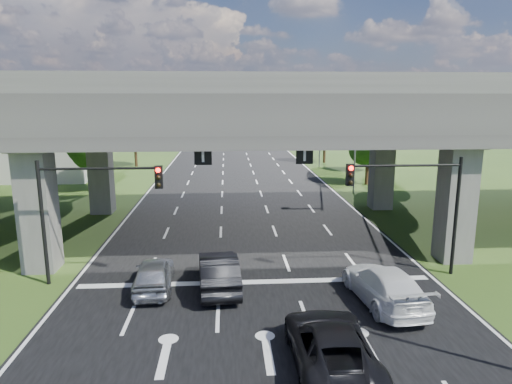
{
  "coord_description": "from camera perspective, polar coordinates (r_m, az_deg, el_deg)",
  "views": [
    {
      "loc": [
        -1.36,
        -17.22,
        8.86
      ],
      "look_at": [
        0.38,
        9.34,
        3.27
      ],
      "focal_mm": 32.0,
      "sensor_mm": 36.0,
      "label": 1
    }
  ],
  "objects": [
    {
      "name": "tree_left_near",
      "position": [
        45.2,
        -20.01,
        6.01
      ],
      "size": [
        4.5,
        4.5,
        7.8
      ],
      "color": "black",
      "rests_on": "ground"
    },
    {
      "name": "tree_left_far",
      "position": [
        60.46,
        -14.93,
        7.93
      ],
      "size": [
        4.8,
        4.8,
        8.32
      ],
      "color": "black",
      "rests_on": "ground"
    },
    {
      "name": "overpass",
      "position": [
        29.27,
        -1.09,
        10.01
      ],
      "size": [
        80.0,
        15.0,
        10.0
      ],
      "color": "#33312E",
      "rests_on": "ground"
    },
    {
      "name": "car_white",
      "position": [
        20.93,
        15.72,
        -11.15
      ],
      "size": [
        2.78,
        5.74,
        1.61
      ],
      "primitive_type": "imported",
      "rotation": [
        0.0,
        0.0,
        3.24
      ],
      "color": "white",
      "rests_on": "road"
    },
    {
      "name": "signal_left",
      "position": [
        22.62,
        -20.26,
        -0.81
      ],
      "size": [
        5.76,
        0.54,
        6.0
      ],
      "color": "black",
      "rests_on": "ground"
    },
    {
      "name": "tree_left_mid",
      "position": [
        53.75,
        -20.71,
        6.09
      ],
      "size": [
        3.91,
        3.9,
        6.76
      ],
      "color": "black",
      "rests_on": "ground"
    },
    {
      "name": "car_silver",
      "position": [
        22.05,
        -12.65,
        -9.98
      ],
      "size": [
        1.97,
        4.42,
        1.48
      ],
      "primitive_type": "imported",
      "rotation": [
        0.0,
        0.0,
        3.2
      ],
      "color": "#B0B3B8",
      "rests_on": "road"
    },
    {
      "name": "warehouse",
      "position": [
        58.15,
        -28.84,
        3.6
      ],
      "size": [
        20.0,
        10.0,
        4.0
      ],
      "primitive_type": "cube",
      "color": "#9E9E99",
      "rests_on": "ground"
    },
    {
      "name": "streetlight_far",
      "position": [
        42.89,
        11.87,
        7.57
      ],
      "size": [
        3.38,
        0.25,
        10.0
      ],
      "color": "gray",
      "rests_on": "ground"
    },
    {
      "name": "car_trailing",
      "position": [
        16.04,
        9.34,
        -18.43
      ],
      "size": [
        2.64,
        5.65,
        1.56
      ],
      "primitive_type": "imported",
      "rotation": [
        0.0,
        0.0,
        3.13
      ],
      "color": "black",
      "rests_on": "road"
    },
    {
      "name": "streetlight_beyond",
      "position": [
        58.44,
        7.66,
        8.79
      ],
      "size": [
        3.38,
        0.25,
        10.0
      ],
      "color": "gray",
      "rests_on": "ground"
    },
    {
      "name": "car_dark",
      "position": [
        21.69,
        -4.71,
        -9.84
      ],
      "size": [
        2.14,
        5.15,
        1.66
      ],
      "primitive_type": "imported",
      "rotation": [
        0.0,
        0.0,
        3.22
      ],
      "color": "black",
      "rests_on": "road"
    },
    {
      "name": "tree_right_mid",
      "position": [
        56.19,
        14.42,
        6.69
      ],
      "size": [
        3.91,
        3.9,
        6.76
      ],
      "color": "black",
      "rests_on": "ground"
    },
    {
      "name": "tree_right_near",
      "position": [
        47.66,
        13.95,
        6.25
      ],
      "size": [
        4.2,
        4.2,
        7.28
      ],
      "color": "black",
      "rests_on": "ground"
    },
    {
      "name": "tree_right_far",
      "position": [
        62.81,
        8.68,
        8.02
      ],
      "size": [
        4.5,
        4.5,
        7.8
      ],
      "color": "black",
      "rests_on": "ground"
    },
    {
      "name": "ground",
      "position": [
        19.41,
        0.71,
        -15.3
      ],
      "size": [
        160.0,
        160.0,
        0.0
      ],
      "primitive_type": "plane",
      "color": "#2A4516",
      "rests_on": "ground"
    },
    {
      "name": "signal_right",
      "position": [
        23.54,
        19.31,
        -0.27
      ],
      "size": [
        5.76,
        0.54,
        6.0
      ],
      "color": "black",
      "rests_on": "ground"
    },
    {
      "name": "road",
      "position": [
        28.66,
        -0.84,
        -6.13
      ],
      "size": [
        18.0,
        120.0,
        0.03
      ],
      "primitive_type": "cube",
      "color": "black",
      "rests_on": "ground"
    }
  ]
}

